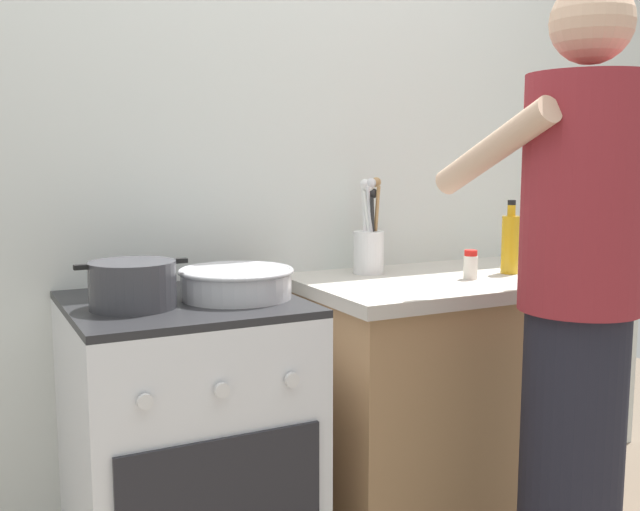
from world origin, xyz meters
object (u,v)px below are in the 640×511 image
at_px(mixing_bowl, 236,282).
at_px(utensil_crock, 369,244).
at_px(pot, 133,285).
at_px(oil_bottle, 510,243).
at_px(spice_bottle, 471,265).
at_px(person, 576,325).
at_px(stove_range, 187,460).

relative_size(mixing_bowl, utensil_crock, 0.99).
distance_m(pot, oil_bottle, 1.23).
bearing_deg(utensil_crock, pot, -165.65).
bearing_deg(spice_bottle, utensil_crock, 133.42).
relative_size(oil_bottle, person, 0.14).
relative_size(mixing_bowl, spice_bottle, 3.41).
relative_size(stove_range, oil_bottle, 3.72).
bearing_deg(mixing_bowl, oil_bottle, -0.35).
relative_size(spice_bottle, person, 0.05).
bearing_deg(oil_bottle, pot, 179.98).
bearing_deg(person, oil_bottle, 65.18).
relative_size(utensil_crock, person, 0.19).
height_order(pot, spice_bottle, pot).
relative_size(utensil_crock, spice_bottle, 3.44).
relative_size(pot, oil_bottle, 1.17).
bearing_deg(utensil_crock, stove_range, -166.24).
height_order(spice_bottle, person, person).
bearing_deg(stove_range, mixing_bowl, -15.15).
xyz_separation_m(stove_range, utensil_crock, (0.68, 0.17, 0.55)).
bearing_deg(spice_bottle, pot, 178.29).
relative_size(pot, utensil_crock, 0.90).
height_order(pot, oil_bottle, oil_bottle).
xyz_separation_m(utensil_crock, spice_bottle, (0.23, -0.24, -0.05)).
xyz_separation_m(pot, mixing_bowl, (0.28, 0.01, -0.01)).
xyz_separation_m(mixing_bowl, spice_bottle, (0.77, -0.04, -0.00)).
bearing_deg(stove_range, oil_bottle, -2.29).
bearing_deg(pot, stove_range, 17.19).
bearing_deg(mixing_bowl, pot, -178.89).
xyz_separation_m(pot, oil_bottle, (1.23, -0.00, 0.04)).
height_order(stove_range, pot, pot).
distance_m(stove_range, person, 1.10).
bearing_deg(mixing_bowl, stove_range, 164.85).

